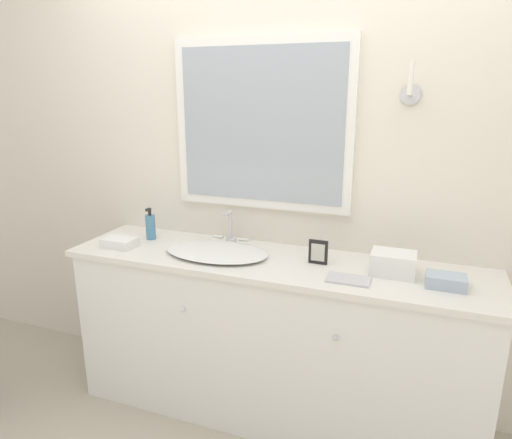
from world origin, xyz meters
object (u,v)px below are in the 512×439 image
(sink_basin, at_px, (217,251))
(appliance_box, at_px, (393,264))
(soap_bottle, at_px, (151,226))
(picture_frame, at_px, (318,252))

(sink_basin, bearing_deg, appliance_box, 2.79)
(sink_basin, xyz_separation_m, appliance_box, (0.87, 0.04, 0.03))
(soap_bottle, relative_size, appliance_box, 0.91)
(appliance_box, bearing_deg, sink_basin, -177.21)
(soap_bottle, distance_m, appliance_box, 1.32)
(sink_basin, bearing_deg, soap_bottle, 167.95)
(sink_basin, distance_m, soap_bottle, 0.47)
(sink_basin, relative_size, soap_bottle, 3.03)
(sink_basin, height_order, picture_frame, sink_basin)
(sink_basin, xyz_separation_m, soap_bottle, (-0.45, 0.10, 0.05))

